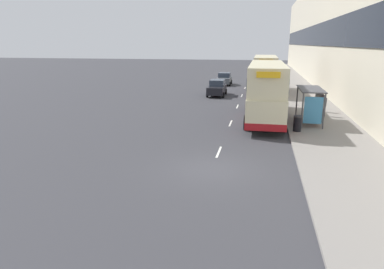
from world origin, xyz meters
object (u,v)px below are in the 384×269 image
at_px(double_decker_bus_near, 266,90).
at_px(bus_shelter, 313,100).
at_px(car_0, 217,88).
at_px(litter_bin, 297,123).
at_px(car_1, 224,79).
at_px(pedestrian_at_shelter, 319,101).
at_px(double_decker_bus_ahead, 265,74).
at_px(pedestrian_1, 324,106).

bearing_deg(double_decker_bus_near, bus_shelter, -20.17).
height_order(car_0, litter_bin, car_0).
xyz_separation_m(car_1, pedestrian_at_shelter, (10.04, -18.84, 0.23)).
xyz_separation_m(double_decker_bus_ahead, car_0, (-5.22, -3.22, -1.41)).
distance_m(bus_shelter, pedestrian_at_shelter, 4.90).
distance_m(double_decker_bus_ahead, car_0, 6.29).
relative_size(bus_shelter, double_decker_bus_near, 0.37).
relative_size(car_0, pedestrian_1, 2.70).
bearing_deg(car_1, pedestrian_at_shelter, 118.07).
height_order(double_decker_bus_near, litter_bin, double_decker_bus_near).
height_order(car_1, pedestrian_at_shelter, pedestrian_at_shelter).
bearing_deg(car_1, bus_shelter, 110.66).
bearing_deg(bus_shelter, pedestrian_at_shelter, 75.99).
relative_size(pedestrian_1, litter_bin, 1.58).
relative_size(pedestrian_at_shelter, litter_bin, 1.75).
distance_m(double_decker_bus_ahead, pedestrian_1, 14.28).
bearing_deg(pedestrian_at_shelter, bus_shelter, -104.01).
relative_size(double_decker_bus_ahead, pedestrian_at_shelter, 5.79).
distance_m(car_0, car_1, 10.47).
bearing_deg(litter_bin, car_1, 106.33).
height_order(double_decker_bus_ahead, pedestrian_1, double_decker_bus_ahead).
bearing_deg(pedestrian_1, litter_bin, -114.76).
height_order(car_1, litter_bin, car_1).
distance_m(bus_shelter, double_decker_bus_near, 3.54).
distance_m(pedestrian_at_shelter, litter_bin, 7.68).
distance_m(car_1, pedestrian_at_shelter, 21.35).
bearing_deg(bus_shelter, double_decker_bus_near, 159.83).
height_order(double_decker_bus_near, car_0, double_decker_bus_near).
relative_size(car_0, litter_bin, 4.27).
relative_size(double_decker_bus_near, pedestrian_1, 6.88).
bearing_deg(car_0, double_decker_bus_near, 113.93).
height_order(double_decker_bus_ahead, pedestrian_at_shelter, double_decker_bus_ahead).
distance_m(bus_shelter, car_0, 15.65).
height_order(bus_shelter, pedestrian_1, bus_shelter).
xyz_separation_m(double_decker_bus_near, car_0, (-5.26, 11.86, -1.41)).
relative_size(double_decker_bus_near, litter_bin, 10.86).
bearing_deg(litter_bin, car_0, 115.11).
distance_m(pedestrian_at_shelter, pedestrian_1, 1.86).
bearing_deg(double_decker_bus_ahead, litter_bin, -83.61).
distance_m(double_decker_bus_near, car_0, 13.05).
relative_size(double_decker_bus_near, car_0, 2.54).
relative_size(double_decker_bus_ahead, car_1, 2.64).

